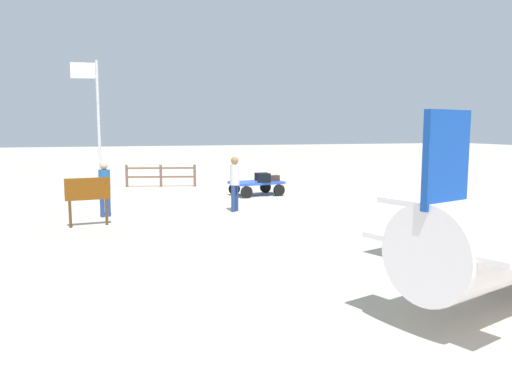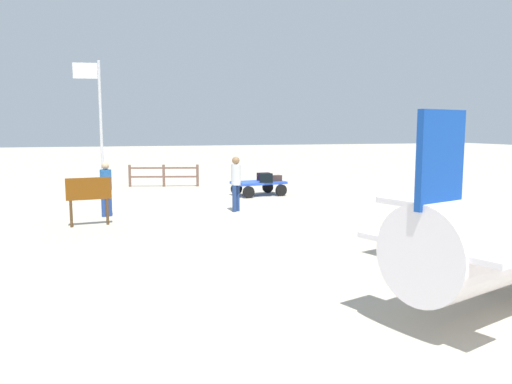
# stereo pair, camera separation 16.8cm
# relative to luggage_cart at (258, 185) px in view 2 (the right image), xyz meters

# --- Properties ---
(ground_plane) EXTENTS (120.00, 120.00, 0.00)m
(ground_plane) POSITION_rel_luggage_cart_xyz_m (2.18, 0.93, -0.44)
(ground_plane) COLOR #B8AE99
(luggage_cart) EXTENTS (2.27, 1.63, 0.58)m
(luggage_cart) POSITION_rel_luggage_cart_xyz_m (0.00, 0.00, 0.00)
(luggage_cart) COLOR blue
(luggage_cart) RESTS_ON ground
(suitcase_navy) EXTENTS (0.57, 0.38, 0.24)m
(suitcase_navy) POSITION_rel_luggage_cart_xyz_m (-0.71, 0.07, 0.26)
(suitcase_navy) COLOR #3D2D27
(suitcase_navy) RESTS_ON luggage_cart
(suitcase_olive) EXTENTS (0.54, 0.33, 0.32)m
(suitcase_olive) POSITION_rel_luggage_cart_xyz_m (-0.35, -0.35, 0.30)
(suitcase_olive) COLOR black
(suitcase_olive) RESTS_ON luggage_cart
(suitcase_grey) EXTENTS (0.60, 0.47, 0.36)m
(suitcase_grey) POSITION_rel_luggage_cart_xyz_m (-0.21, 0.46, 0.32)
(suitcase_grey) COLOR black
(suitcase_grey) RESTS_ON luggage_cart
(worker_lead) EXTENTS (0.45, 0.45, 1.84)m
(worker_lead) POSITION_rel_luggage_cart_xyz_m (1.87, 3.71, 0.63)
(worker_lead) COLOR navy
(worker_lead) RESTS_ON ground
(worker_trailing) EXTENTS (0.46, 0.46, 1.72)m
(worker_trailing) POSITION_rel_luggage_cart_xyz_m (6.03, 3.50, 0.57)
(worker_trailing) COLOR navy
(worker_trailing) RESTS_ON ground
(flagpole) EXTENTS (0.93, 0.11, 5.14)m
(flagpole) POSITION_rel_luggage_cart_xyz_m (6.23, 0.91, 2.58)
(flagpole) COLOR silver
(flagpole) RESTS_ON ground
(signboard) EXTENTS (1.23, 0.21, 1.39)m
(signboard) POSITION_rel_luggage_cart_xyz_m (6.50, 5.00, 0.51)
(signboard) COLOR #4C3319
(signboard) RESTS_ON ground
(wooden_fence) EXTENTS (3.23, 0.87, 1.05)m
(wooden_fence) POSITION_rel_luggage_cart_xyz_m (3.40, -4.30, 0.16)
(wooden_fence) COLOR brown
(wooden_fence) RESTS_ON ground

